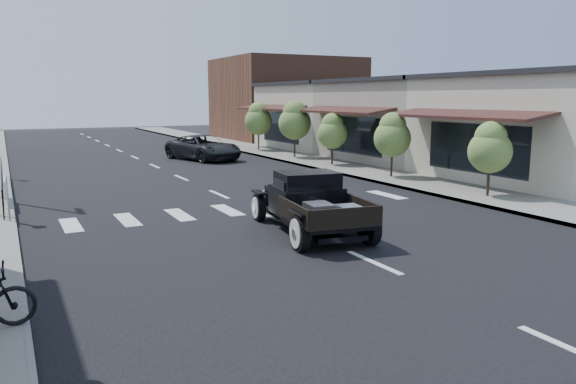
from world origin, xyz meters
name	(u,v)px	position (x,y,z in m)	size (l,w,h in m)	color
ground	(308,234)	(0.00, 0.00, 0.00)	(120.00, 120.00, 0.00)	black
road	(164,171)	(0.00, 15.00, 0.01)	(14.00, 80.00, 0.02)	black
road_markings	(195,184)	(0.00, 10.00, 0.00)	(12.00, 60.00, 0.06)	silver
sidewalk_right	(311,161)	(8.50, 15.00, 0.07)	(3.00, 80.00, 0.15)	gray
storefront_near	(559,129)	(15.00, 4.00, 2.25)	(10.00, 9.00, 4.50)	beige
storefront_mid	(425,122)	(15.00, 13.00, 2.25)	(10.00, 9.00, 4.50)	#A39989
storefront_far	(342,117)	(15.00, 22.00, 2.25)	(10.00, 9.00, 4.50)	beige
far_building_right	(286,99)	(15.50, 32.00, 3.50)	(11.00, 10.00, 7.00)	brown
railing	(2,180)	(-7.30, 10.00, 0.65)	(0.08, 10.00, 1.00)	black
banner	(5,194)	(-7.22, 8.00, 0.45)	(0.04, 2.20, 0.60)	silver
small_tree_a	(489,160)	(8.30, 1.63, 1.44)	(1.54, 1.54, 2.57)	olive
small_tree_b	(392,146)	(8.30, 7.28, 1.53)	(1.65, 1.65, 2.75)	olive
small_tree_c	(332,140)	(8.30, 12.38, 1.45)	(1.56, 1.56, 2.60)	olive
small_tree_d	(295,130)	(8.30, 16.66, 1.75)	(1.92, 1.92, 3.20)	olive
small_tree_e	(259,127)	(8.30, 21.91, 1.70)	(1.86, 1.86, 3.10)	olive
hotrod_pickup	(310,202)	(0.12, 0.14, 0.85)	(2.28, 4.88, 1.69)	black
second_car	(203,148)	(3.34, 18.77, 0.73)	(2.42, 5.25, 1.46)	black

